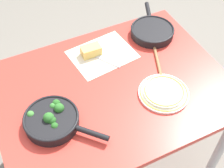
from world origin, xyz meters
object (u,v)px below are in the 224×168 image
at_px(skillet_broccoli, 52,120).
at_px(cheese_block, 92,51).
at_px(skillet_eggs, 152,31).
at_px(dinner_plate_stack, 164,92).
at_px(grater_knife, 95,54).
at_px(wooden_spoon, 155,49).

distance_m(skillet_broccoli, cheese_block, 0.45).
height_order(skillet_broccoli, skillet_eggs, skillet_broccoli).
bearing_deg(skillet_broccoli, skillet_eggs, 72.72).
relative_size(skillet_broccoli, cheese_block, 3.14).
bearing_deg(cheese_block, dinner_plate_stack, -63.85).
relative_size(grater_knife, cheese_block, 2.13).
distance_m(skillet_broccoli, grater_knife, 0.45).
distance_m(grater_knife, cheese_block, 0.02).
bearing_deg(cheese_block, skillet_broccoli, -134.82).
bearing_deg(skillet_eggs, dinner_plate_stack, 179.84).
relative_size(skillet_broccoli, dinner_plate_stack, 1.36).
xyz_separation_m(skillet_eggs, grater_knife, (-0.35, -0.02, -0.02)).
bearing_deg(skillet_broccoli, cheese_block, 92.47).
xyz_separation_m(skillet_broccoli, wooden_spoon, (0.63, 0.21, -0.02)).
bearing_deg(dinner_plate_stack, wooden_spoon, 66.85).
distance_m(skillet_eggs, wooden_spoon, 0.12).
height_order(skillet_broccoli, grater_knife, skillet_broccoli).
height_order(wooden_spoon, grater_knife, grater_knife).
distance_m(grater_knife, dinner_plate_stack, 0.42).
relative_size(skillet_eggs, dinner_plate_stack, 1.53).
bearing_deg(grater_knife, cheese_block, -177.24).
bearing_deg(grater_knife, skillet_eggs, 59.72).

